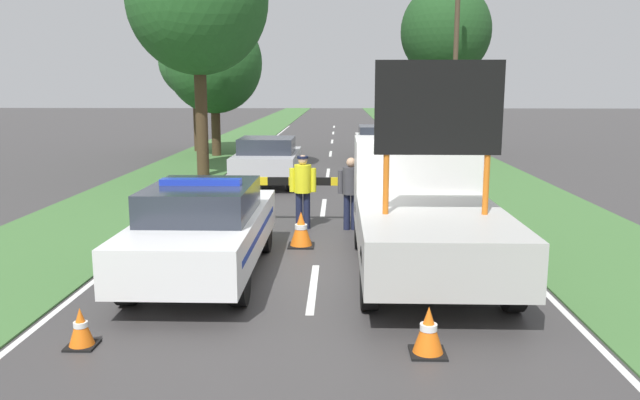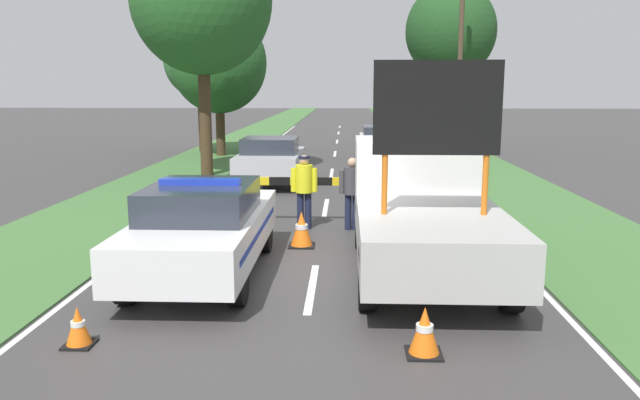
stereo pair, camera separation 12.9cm
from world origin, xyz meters
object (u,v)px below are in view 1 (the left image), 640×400
object	(u,v)px
pedestrian_civilian	(351,188)
roadside_tree_mid_right	(195,61)
police_car	(204,228)
queued_car_sedan_silver	(268,160)
queued_car_van_white	(378,142)
police_officer	(303,185)
roadside_tree_near_right	(446,32)
traffic_cone_near_police	(428,331)
traffic_cone_near_truck	(416,213)
traffic_cone_centre_front	(301,229)
traffic_cone_lane_edge	(81,328)
work_truck	(422,206)
road_barrier	(310,185)
traffic_cone_behind_barrier	(386,217)
roadside_tree_near_left	(198,0)
utility_pole	(456,57)
roadside_tree_mid_left	(214,63)

from	to	relation	value
pedestrian_civilian	roadside_tree_mid_right	distance (m)	18.34
police_car	pedestrian_civilian	world-z (taller)	police_car
queued_car_sedan_silver	queued_car_van_white	world-z (taller)	queued_car_sedan_silver
police_officer	queued_car_sedan_silver	distance (m)	6.53
roadside_tree_near_right	pedestrian_civilian	bearing A→B (deg)	-105.79
traffic_cone_near_police	traffic_cone_near_truck	size ratio (longest dim) A/B	1.16
queued_car_sedan_silver	traffic_cone_centre_front	bearing A→B (deg)	101.14
traffic_cone_lane_edge	roadside_tree_near_right	size ratio (longest dim) A/B	0.06
traffic_cone_lane_edge	queued_car_van_white	bearing A→B (deg)	76.09
work_truck	traffic_cone_centre_front	size ratio (longest dim) A/B	7.72
queued_car_van_white	roadside_tree_mid_right	world-z (taller)	roadside_tree_mid_right
road_barrier	traffic_cone_centre_front	bearing A→B (deg)	-88.34
traffic_cone_near_police	traffic_cone_behind_barrier	world-z (taller)	traffic_cone_near_police
pedestrian_civilian	traffic_cone_centre_front	xyz separation A→B (m)	(-1.01, -1.51, -0.59)
roadside_tree_near_right	roadside_tree_mid_right	distance (m)	11.85
work_truck	traffic_cone_behind_barrier	world-z (taller)	work_truck
police_officer	roadside_tree_near_left	distance (m)	10.36
work_truck	queued_car_van_white	size ratio (longest dim) A/B	1.20
traffic_cone_centre_front	pedestrian_civilian	bearing A→B (deg)	56.29
roadside_tree_near_right	roadside_tree_mid_right	size ratio (longest dim) A/B	1.27
queued_car_sedan_silver	roadside_tree_near_right	distance (m)	13.32
traffic_cone_lane_edge	roadside_tree_near_left	size ratio (longest dim) A/B	0.06
traffic_cone_lane_edge	road_barrier	bearing A→B (deg)	70.68
traffic_cone_lane_edge	utility_pole	distance (m)	20.87
roadside_tree_mid_right	utility_pole	size ratio (longest dim) A/B	0.73
pedestrian_civilian	queued_car_sedan_silver	world-z (taller)	pedestrian_civilian
traffic_cone_behind_barrier	queued_car_van_white	world-z (taller)	queued_car_van_white
traffic_cone_lane_edge	roadside_tree_mid_right	size ratio (longest dim) A/B	0.08
road_barrier	roadside_tree_mid_left	size ratio (longest dim) A/B	0.45
traffic_cone_behind_barrier	roadside_tree_near_left	distance (m)	11.51
traffic_cone_lane_edge	roadside_tree_mid_left	bearing A→B (deg)	96.61
traffic_cone_lane_edge	queued_car_sedan_silver	world-z (taller)	queued_car_sedan_silver
work_truck	queued_car_van_white	bearing A→B (deg)	-86.90
police_car	queued_car_sedan_silver	xyz separation A→B (m)	(-0.06, 9.85, -0.01)
traffic_cone_lane_edge	roadside_tree_mid_right	world-z (taller)	roadside_tree_mid_right
traffic_cone_centre_front	queued_car_sedan_silver	bearing A→B (deg)	101.14
traffic_cone_behind_barrier	traffic_cone_lane_edge	distance (m)	7.79
road_barrier	traffic_cone_behind_barrier	size ratio (longest dim) A/B	5.25
traffic_cone_behind_barrier	roadside_tree_mid_left	bearing A→B (deg)	114.64
road_barrier	roadside_tree_mid_left	distance (m)	15.19
roadside_tree_near_left	pedestrian_civilian	bearing A→B (deg)	-58.31
traffic_cone_behind_barrier	police_officer	bearing A→B (deg)	-178.19
pedestrian_civilian	traffic_cone_lane_edge	size ratio (longest dim) A/B	3.22
road_barrier	police_officer	xyz separation A→B (m)	(-0.13, -0.53, 0.08)
pedestrian_civilian	roadside_tree_near_left	bearing A→B (deg)	139.32
road_barrier	pedestrian_civilian	xyz separation A→B (m)	(0.93, -0.59, 0.05)
traffic_cone_near_truck	queued_car_van_white	distance (m)	12.22
queued_car_van_white	roadside_tree_mid_left	distance (m)	8.15
pedestrian_civilian	traffic_cone_near_truck	distance (m)	1.82
traffic_cone_centre_front	roadside_tree_mid_right	bearing A→B (deg)	108.66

